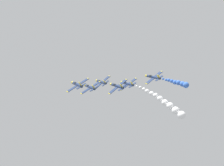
# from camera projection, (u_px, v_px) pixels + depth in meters

# --- Properties ---
(airplane_lead) EXTENTS (7.94, 10.35, 5.92)m
(airplane_lead) POSITION_uv_depth(u_px,v_px,m) (101.00, 82.00, 119.61)
(airplane_lead) COLOR navy
(airplane_left_inner) EXTENTS (8.64, 10.35, 4.75)m
(airplane_left_inner) POSITION_uv_depth(u_px,v_px,m) (90.00, 87.00, 106.42)
(airplane_left_inner) COLOR navy
(airplane_right_inner) EXTENTS (8.45, 10.35, 5.10)m
(airplane_right_inner) POSITION_uv_depth(u_px,v_px,m) (127.00, 84.00, 115.30)
(airplane_right_inner) COLOR navy
(smoke_trail_right_inner) EXTENTS (5.81, 25.23, 8.89)m
(smoke_trail_right_inner) POSITION_uv_depth(u_px,v_px,m) (167.00, 105.00, 95.28)
(smoke_trail_right_inner) COLOR white
(airplane_left_outer) EXTENTS (8.17, 10.35, 5.58)m
(airplane_left_outer) POSITION_uv_depth(u_px,v_px,m) (117.00, 86.00, 103.63)
(airplane_left_outer) COLOR navy
(airplane_right_outer) EXTENTS (8.63, 10.35, 4.77)m
(airplane_right_outer) POSITION_uv_depth(u_px,v_px,m) (77.00, 84.00, 96.30)
(airplane_right_outer) COLOR navy
(airplane_trailing) EXTENTS (8.32, 10.35, 5.33)m
(airplane_trailing) POSITION_uv_depth(u_px,v_px,m) (153.00, 77.00, 112.05)
(airplane_trailing) COLOR navy
(smoke_trail_trailing) EXTENTS (3.49, 12.94, 2.71)m
(smoke_trail_trailing) POSITION_uv_depth(u_px,v_px,m) (179.00, 83.00, 99.42)
(smoke_trail_trailing) COLOR blue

